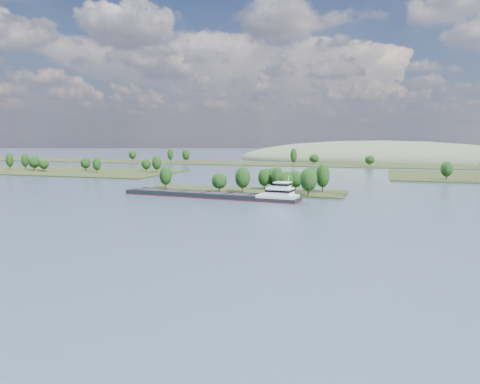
% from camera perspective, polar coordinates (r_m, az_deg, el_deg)
% --- Properties ---
extents(ground, '(1800.00, 1800.00, 0.00)m').
position_cam_1_polar(ground, '(175.32, -5.39, -2.16)').
color(ground, '#36475D').
rests_on(ground, ground).
extents(tree_island, '(100.00, 30.54, 15.01)m').
position_cam_1_polar(tree_island, '(227.64, 2.09, 1.00)').
color(tree_island, '#232E14').
rests_on(tree_island, ground).
extents(left_bank, '(300.00, 80.00, 14.66)m').
position_cam_1_polar(left_bank, '(421.60, -27.26, 2.53)').
color(left_bank, '#232E14').
rests_on(left_bank, ground).
extents(back_shoreline, '(900.00, 60.00, 16.52)m').
position_cam_1_polar(back_shoreline, '(444.19, 9.67, 3.36)').
color(back_shoreline, '#232E14').
rests_on(back_shoreline, ground).
extents(hill_west, '(320.00, 160.00, 44.00)m').
position_cam_1_polar(hill_west, '(540.45, 16.55, 3.71)').
color(hill_west, '#4A5B3E').
rests_on(hill_west, ground).
extents(cargo_barge, '(84.16, 19.04, 11.30)m').
position_cam_1_polar(cargo_barge, '(206.77, -2.34, -0.35)').
color(cargo_barge, black).
rests_on(cargo_barge, ground).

